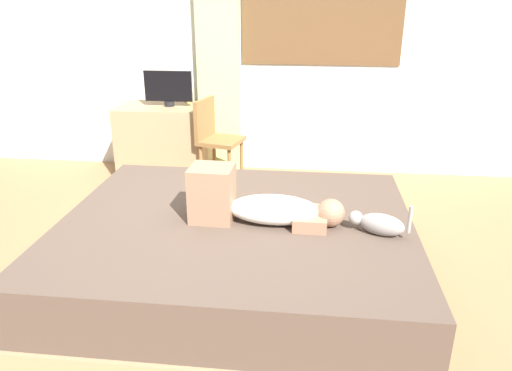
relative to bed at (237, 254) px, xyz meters
name	(u,v)px	position (x,y,z in m)	size (l,w,h in m)	color
ground_plane	(215,292)	(-0.14, -0.09, -0.24)	(16.00, 16.00, 0.00)	olive
back_wall_with_window	(259,29)	(-0.12, 2.39, 1.22)	(6.40, 0.14, 2.90)	silver
bed	(237,254)	(0.00, 0.00, 0.00)	(2.23, 1.88, 0.48)	#997A56
person_lying	(258,204)	(0.14, -0.02, 0.36)	(0.94, 0.29, 0.34)	silver
cat	(379,224)	(0.85, -0.11, 0.31)	(0.34, 0.20, 0.21)	gray
desk	(165,141)	(-1.05, 1.99, 0.13)	(0.90, 0.56, 0.74)	#997A56
tv_monitor	(168,88)	(-0.98, 1.99, 0.68)	(0.48, 0.10, 0.35)	black
cup	(188,98)	(-0.84, 2.19, 0.55)	(0.06, 0.06, 0.09)	gold
chair_by_desk	(214,135)	(-0.49, 1.78, 0.27)	(0.46, 0.46, 0.86)	brown
curtain_left	(218,57)	(-0.52, 2.27, 0.95)	(0.44, 0.06, 2.38)	#ADCC75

